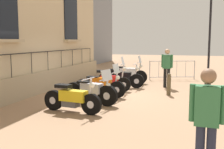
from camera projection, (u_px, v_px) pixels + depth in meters
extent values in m
plane|color=#9E7A5B|center=(106.00, 94.00, 11.00)|extent=(60.00, 60.00, 0.00)
cube|color=#C6B28E|center=(38.00, 11.00, 11.45)|extent=(0.60, 11.51, 6.69)
cube|color=tan|center=(48.00, 80.00, 11.70)|extent=(0.20, 11.51, 0.88)
cube|color=black|center=(71.00, 14.00, 13.74)|extent=(0.06, 1.42, 2.55)
cube|color=tan|center=(73.00, 41.00, 13.89)|extent=(0.24, 1.62, 0.10)
cube|color=black|center=(3.00, 0.00, 8.94)|extent=(0.06, 1.42, 2.55)
cube|color=tan|center=(7.00, 41.00, 9.08)|extent=(0.24, 1.62, 0.10)
cube|color=black|center=(48.00, 51.00, 11.53)|extent=(0.03, 9.67, 0.03)
cylinder|color=black|center=(11.00, 66.00, 9.29)|extent=(0.02, 0.02, 0.79)
cylinder|color=black|center=(32.00, 63.00, 10.44)|extent=(0.02, 0.02, 0.79)
cylinder|color=black|center=(48.00, 61.00, 11.58)|extent=(0.02, 0.02, 0.79)
cylinder|color=black|center=(61.00, 59.00, 12.73)|extent=(0.02, 0.02, 0.79)
cylinder|color=black|center=(72.00, 57.00, 13.88)|extent=(0.02, 0.02, 0.79)
cylinder|color=black|center=(82.00, 56.00, 15.02)|extent=(0.02, 0.02, 0.79)
cylinder|color=black|center=(90.00, 55.00, 16.17)|extent=(0.02, 0.02, 0.79)
cylinder|color=black|center=(91.00, 104.00, 7.89)|extent=(0.63, 0.21, 0.62)
cylinder|color=silver|center=(91.00, 104.00, 7.89)|extent=(0.24, 0.17, 0.22)
cylinder|color=black|center=(54.00, 100.00, 8.44)|extent=(0.63, 0.21, 0.62)
cylinder|color=silver|center=(54.00, 100.00, 8.44)|extent=(0.24, 0.17, 0.22)
cube|color=gold|center=(73.00, 96.00, 8.12)|extent=(0.87, 0.43, 0.32)
cube|color=#4C4C51|center=(71.00, 103.00, 8.19)|extent=(0.53, 0.32, 0.22)
cube|color=black|center=(63.00, 86.00, 8.23)|extent=(0.50, 0.35, 0.10)
cylinder|color=silver|center=(90.00, 92.00, 7.86)|extent=(0.17, 0.08, 0.74)
cylinder|color=silver|center=(88.00, 79.00, 7.84)|extent=(0.13, 0.70, 0.04)
sphere|color=white|center=(92.00, 85.00, 7.81)|extent=(0.16, 0.16, 0.16)
cylinder|color=silver|center=(69.00, 105.00, 8.43)|extent=(0.75, 0.18, 0.08)
cylinder|color=black|center=(108.00, 96.00, 8.95)|extent=(0.71, 0.29, 0.69)
cylinder|color=silver|center=(108.00, 96.00, 8.95)|extent=(0.27, 0.22, 0.24)
cylinder|color=black|center=(74.00, 92.00, 9.59)|extent=(0.71, 0.29, 0.69)
cylinder|color=silver|center=(74.00, 92.00, 9.59)|extent=(0.27, 0.22, 0.24)
cube|color=#B2B2BC|center=(92.00, 88.00, 9.22)|extent=(0.79, 0.46, 0.33)
cube|color=#4C4C51|center=(89.00, 95.00, 9.29)|extent=(0.49, 0.34, 0.24)
cube|color=black|center=(84.00, 82.00, 9.34)|extent=(0.46, 0.37, 0.10)
cylinder|color=silver|center=(106.00, 88.00, 8.94)|extent=(0.17, 0.09, 0.54)
cylinder|color=silver|center=(105.00, 80.00, 8.93)|extent=(0.18, 0.70, 0.04)
sphere|color=white|center=(108.00, 85.00, 8.89)|extent=(0.16, 0.16, 0.16)
cylinder|color=silver|center=(89.00, 97.00, 9.53)|extent=(0.67, 0.21, 0.08)
cube|color=silver|center=(107.00, 75.00, 8.88)|extent=(0.24, 0.59, 0.36)
cylinder|color=black|center=(117.00, 90.00, 10.20)|extent=(0.65, 0.20, 0.64)
cylinder|color=silver|center=(117.00, 90.00, 10.20)|extent=(0.24, 0.17, 0.22)
cylinder|color=black|center=(83.00, 87.00, 10.78)|extent=(0.65, 0.20, 0.64)
cylinder|color=silver|center=(83.00, 87.00, 10.78)|extent=(0.24, 0.17, 0.22)
cube|color=orange|center=(101.00, 82.00, 10.44)|extent=(0.85, 0.36, 0.37)
cube|color=#4C4C51|center=(99.00, 89.00, 10.51)|extent=(0.51, 0.26, 0.22)
cube|color=black|center=(93.00, 78.00, 10.56)|extent=(0.49, 0.29, 0.10)
cylinder|color=silver|center=(116.00, 81.00, 10.18)|extent=(0.17, 0.08, 0.64)
cylinder|color=silver|center=(115.00, 73.00, 10.16)|extent=(0.10, 0.57, 0.04)
sphere|color=white|center=(118.00, 78.00, 10.13)|extent=(0.16, 0.16, 0.16)
cylinder|color=silver|center=(97.00, 91.00, 10.72)|extent=(0.74, 0.17, 0.08)
cube|color=silver|center=(116.00, 69.00, 10.12)|extent=(0.18, 0.48, 0.36)
cylinder|color=black|center=(124.00, 85.00, 11.46)|extent=(0.62, 0.19, 0.61)
cylinder|color=silver|center=(124.00, 85.00, 11.46)|extent=(0.23, 0.15, 0.21)
cylinder|color=black|center=(93.00, 84.00, 11.65)|extent=(0.62, 0.19, 0.61)
cylinder|color=silver|center=(93.00, 84.00, 11.65)|extent=(0.23, 0.15, 0.21)
cube|color=red|center=(110.00, 79.00, 11.52)|extent=(0.80, 0.38, 0.32)
cube|color=#4C4C51|center=(107.00, 85.00, 11.57)|extent=(0.49, 0.28, 0.21)
cube|color=black|center=(102.00, 71.00, 11.53)|extent=(0.46, 0.30, 0.10)
cylinder|color=silver|center=(123.00, 75.00, 11.42)|extent=(0.17, 0.08, 0.85)
cylinder|color=silver|center=(121.00, 64.00, 11.37)|extent=(0.12, 0.59, 0.04)
sphere|color=white|center=(124.00, 69.00, 11.38)|extent=(0.16, 0.16, 0.16)
cylinder|color=silver|center=(105.00, 87.00, 11.75)|extent=(0.69, 0.18, 0.08)
cube|color=silver|center=(123.00, 61.00, 11.34)|extent=(0.19, 0.50, 0.36)
cylinder|color=black|center=(137.00, 81.00, 12.31)|extent=(0.66, 0.15, 0.65)
cylinder|color=silver|center=(137.00, 81.00, 12.31)|extent=(0.24, 0.14, 0.23)
cylinder|color=black|center=(105.00, 80.00, 12.65)|extent=(0.66, 0.15, 0.65)
cylinder|color=silver|center=(105.00, 80.00, 12.65)|extent=(0.24, 0.14, 0.23)
cube|color=black|center=(122.00, 76.00, 12.44)|extent=(0.85, 0.36, 0.35)
cube|color=#4C4C51|center=(120.00, 81.00, 12.49)|extent=(0.52, 0.28, 0.23)
cube|color=black|center=(114.00, 70.00, 12.49)|extent=(0.48, 0.30, 0.10)
cylinder|color=silver|center=(136.00, 73.00, 12.27)|extent=(0.16, 0.07, 0.76)
cylinder|color=silver|center=(135.00, 64.00, 12.24)|extent=(0.08, 0.67, 0.04)
sphere|color=white|center=(137.00, 68.00, 12.23)|extent=(0.16, 0.16, 0.16)
cylinder|color=silver|center=(117.00, 83.00, 12.71)|extent=(0.76, 0.13, 0.08)
cylinder|color=black|center=(140.00, 77.00, 13.54)|extent=(0.67, 0.18, 0.66)
cylinder|color=silver|center=(140.00, 77.00, 13.54)|extent=(0.24, 0.17, 0.23)
cylinder|color=black|center=(112.00, 76.00, 13.87)|extent=(0.67, 0.18, 0.66)
cylinder|color=silver|center=(112.00, 76.00, 13.87)|extent=(0.24, 0.17, 0.23)
cube|color=silver|center=(127.00, 72.00, 13.67)|extent=(0.87, 0.36, 0.39)
cube|color=#4C4C51|center=(125.00, 77.00, 13.72)|extent=(0.52, 0.27, 0.23)
cube|color=black|center=(120.00, 68.00, 13.72)|extent=(0.49, 0.30, 0.10)
cylinder|color=silver|center=(139.00, 70.00, 13.51)|extent=(0.16, 0.07, 0.74)
cylinder|color=silver|center=(139.00, 62.00, 13.48)|extent=(0.08, 0.66, 0.04)
sphere|color=white|center=(141.00, 66.00, 13.47)|extent=(0.16, 0.16, 0.16)
cylinder|color=silver|center=(123.00, 79.00, 13.93)|extent=(0.77, 0.13, 0.08)
cube|color=silver|center=(140.00, 59.00, 13.44)|extent=(0.16, 0.55, 0.36)
cylinder|color=black|center=(208.00, 84.00, 12.89)|extent=(0.28, 0.28, 0.24)
cylinder|color=black|center=(210.00, 36.00, 12.62)|extent=(0.10, 0.10, 4.65)
cylinder|color=#B7B7BF|center=(150.00, 70.00, 14.84)|extent=(0.05, 0.05, 1.05)
cylinder|color=#B7B7BF|center=(194.00, 70.00, 15.00)|extent=(0.05, 0.05, 1.05)
cylinder|color=#B7B7BF|center=(172.00, 61.00, 14.86)|extent=(2.33, 0.91, 0.04)
cylinder|color=#B7B7BF|center=(172.00, 77.00, 14.96)|extent=(2.33, 0.91, 0.04)
cylinder|color=#B7B7BF|center=(159.00, 69.00, 14.86)|extent=(0.02, 0.02, 0.87)
cylinder|color=#B7B7BF|center=(168.00, 69.00, 14.89)|extent=(0.02, 0.02, 0.87)
cylinder|color=#B7B7BF|center=(177.00, 69.00, 14.93)|extent=(0.02, 0.02, 0.87)
cylinder|color=#B7B7BF|center=(186.00, 69.00, 14.96)|extent=(0.02, 0.02, 0.87)
cylinder|color=brown|center=(169.00, 86.00, 10.72)|extent=(0.16, 0.16, 0.76)
sphere|color=brown|center=(169.00, 75.00, 10.67)|extent=(0.15, 0.15, 0.15)
cylinder|color=black|center=(165.00, 78.00, 12.52)|extent=(0.14, 0.14, 0.87)
cylinder|color=black|center=(168.00, 78.00, 12.45)|extent=(0.14, 0.14, 0.87)
cube|color=#337247|center=(167.00, 62.00, 12.39)|extent=(0.39, 0.28, 0.62)
sphere|color=tan|center=(167.00, 52.00, 12.34)|extent=(0.24, 0.24, 0.24)
cylinder|color=#337247|center=(162.00, 61.00, 12.49)|extent=(0.09, 0.09, 0.59)
cylinder|color=#337247|center=(172.00, 61.00, 12.29)|extent=(0.09, 0.09, 0.59)
cube|color=#337247|center=(207.00, 106.00, 4.12)|extent=(0.37, 0.24, 0.61)
sphere|color=#8C664C|center=(209.00, 76.00, 4.07)|extent=(0.23, 0.23, 0.23)
cylinder|color=#337247|center=(192.00, 103.00, 4.20)|extent=(0.09, 0.09, 0.58)
cylinder|color=#337247|center=(223.00, 105.00, 4.04)|extent=(0.09, 0.09, 0.58)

